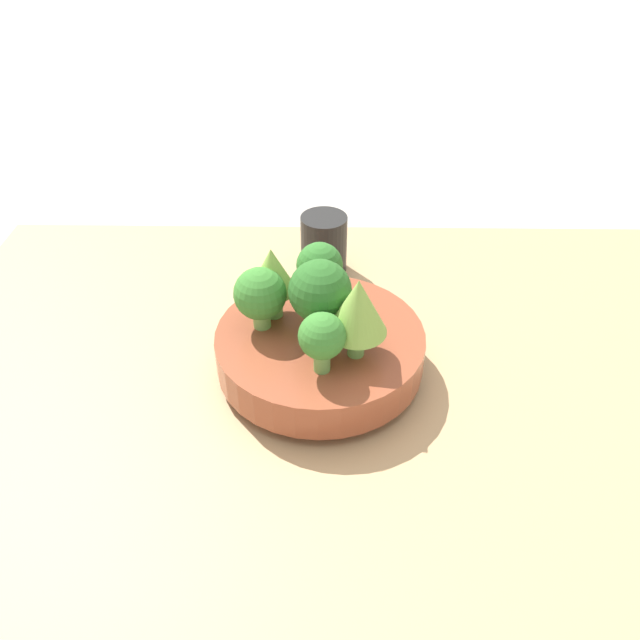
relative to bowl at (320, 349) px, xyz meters
name	(u,v)px	position (x,y,z in m)	size (l,w,h in m)	color
ground_plane	(337,396)	(-0.02, -0.01, -0.08)	(6.00, 6.00, 0.00)	#ADA89E
table	(338,382)	(-0.02, -0.01, -0.06)	(1.08, 0.71, 0.05)	tan
bowl	(320,349)	(0.00, 0.00, 0.00)	(0.25, 0.25, 0.06)	brown
romanesco_piece_near	(272,273)	(0.06, -0.04, 0.09)	(0.06, 0.06, 0.09)	#6BA34C
broccoli_floret_front	(320,267)	(0.00, -0.07, 0.07)	(0.06, 0.06, 0.08)	#7AB256
broccoli_floret_back	(322,338)	(0.00, 0.06, 0.07)	(0.05, 0.05, 0.07)	#6BA34C
romanesco_piece_far	(358,308)	(-0.04, 0.04, 0.09)	(0.07, 0.07, 0.10)	#6BA34C
broccoli_floret_center	(320,293)	(0.00, 0.00, 0.08)	(0.07, 0.07, 0.10)	#6BA34C
broccoli_floret_right	(260,295)	(0.07, -0.01, 0.07)	(0.06, 0.06, 0.08)	#7AB256
cup	(324,244)	(0.00, -0.23, 0.01)	(0.07, 0.07, 0.09)	black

